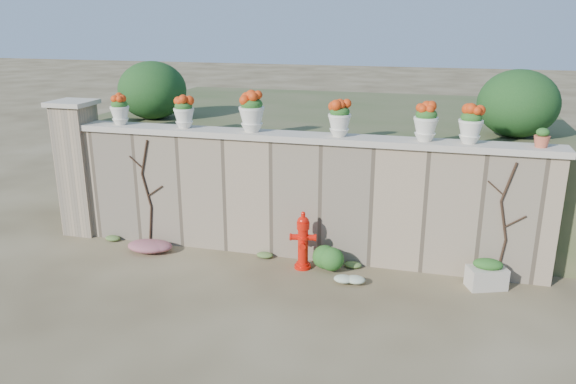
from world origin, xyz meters
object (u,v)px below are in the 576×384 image
(planter_box, at_px, (487,274))
(terracotta_pot, at_px, (542,139))
(fire_hydrant, at_px, (303,240))
(urn_pot_0, at_px, (120,110))

(planter_box, distance_m, terracotta_pot, 2.15)
(fire_hydrant, height_order, urn_pot_0, urn_pot_0)
(fire_hydrant, xyz_separation_m, urn_pot_0, (-3.42, 0.52, 1.87))
(terracotta_pot, bearing_deg, urn_pot_0, 180.00)
(planter_box, height_order, urn_pot_0, urn_pot_0)
(fire_hydrant, bearing_deg, terracotta_pot, -1.58)
(urn_pot_0, bearing_deg, planter_box, -4.35)
(fire_hydrant, relative_size, urn_pot_0, 1.86)
(fire_hydrant, distance_m, planter_box, 2.84)
(planter_box, bearing_deg, urn_pot_0, 154.15)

